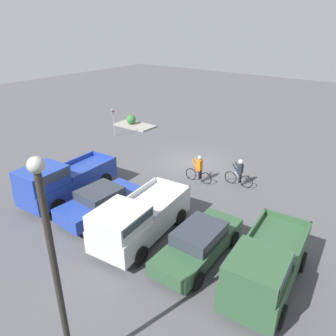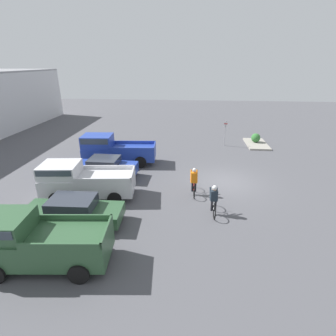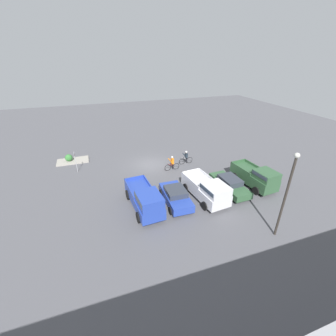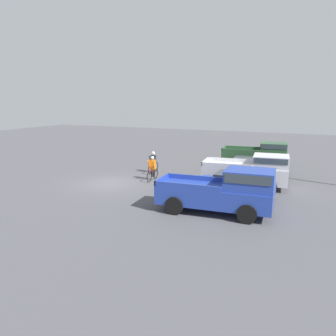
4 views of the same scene
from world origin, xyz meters
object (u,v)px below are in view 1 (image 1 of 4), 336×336
at_px(pickup_truck_2, 61,180).
at_px(lamppost, 54,264).
at_px(pickup_truck_0, 265,266).
at_px(shrub, 131,119).
at_px(pickup_truck_1, 137,219).
at_px(cyclist_0, 199,169).
at_px(cyclist_1, 239,173).
at_px(sedan_0, 199,242).
at_px(sedan_1, 101,202).
at_px(fire_lane_sign, 114,119).

bearing_deg(pickup_truck_2, lamppost, 144.68).
height_order(pickup_truck_0, shrub, pickup_truck_0).
bearing_deg(pickup_truck_1, pickup_truck_2, -2.24).
xyz_separation_m(cyclist_0, lamppost, (-3.59, 12.14, 3.01)).
bearing_deg(lamppost, cyclist_1, -83.71).
xyz_separation_m(pickup_truck_1, pickup_truck_2, (5.61, -0.22, 0.09)).
bearing_deg(shrub, pickup_truck_0, 145.59).
relative_size(pickup_truck_0, pickup_truck_1, 0.93).
xyz_separation_m(sedan_0, lamppost, (0.11, 6.27, 3.12)).
height_order(sedan_1, pickup_truck_2, pickup_truck_2).
relative_size(pickup_truck_1, sedan_1, 1.23).
height_order(pickup_truck_2, cyclist_0, pickup_truck_2).
bearing_deg(pickup_truck_2, fire_lane_sign, -59.12).
distance_m(pickup_truck_2, fire_lane_sign, 10.75).
bearing_deg(sedan_0, cyclist_0, -57.76).
distance_m(sedan_1, cyclist_0, 6.38).
distance_m(sedan_0, shrub, 19.06).
bearing_deg(lamppost, pickup_truck_0, -115.89).
bearing_deg(pickup_truck_1, shrub, -46.06).
relative_size(sedan_1, cyclist_1, 2.47).
relative_size(pickup_truck_1, cyclist_1, 3.05).
relative_size(pickup_truck_1, cyclist_0, 3.02).
bearing_deg(lamppost, pickup_truck_2, -35.32).
height_order(cyclist_0, shrub, cyclist_0).
height_order(pickup_truck_1, cyclist_1, pickup_truck_1).
relative_size(sedan_0, shrub, 5.59).
bearing_deg(shrub, sedan_1, 127.34).
bearing_deg(sedan_0, pickup_truck_0, 175.99).
bearing_deg(pickup_truck_0, pickup_truck_1, 4.53).
bearing_deg(fire_lane_sign, sedan_0, 147.62).
bearing_deg(pickup_truck_0, lamppost, 64.11).
distance_m(pickup_truck_0, fire_lane_sign, 18.98).
height_order(pickup_truck_2, shrub, pickup_truck_2).
bearing_deg(lamppost, sedan_0, -91.05).
height_order(pickup_truck_0, pickup_truck_2, pickup_truck_2).
xyz_separation_m(pickup_truck_0, pickup_truck_2, (11.19, 0.22, 0.05)).
xyz_separation_m(pickup_truck_2, cyclist_1, (-6.80, -7.31, -0.37)).
xyz_separation_m(sedan_1, shrub, (9.27, -12.14, -0.16)).
distance_m(pickup_truck_2, lamppost, 10.45).
bearing_deg(sedan_1, sedan_0, -177.74).
distance_m(pickup_truck_0, cyclist_1, 8.35).
height_order(sedan_0, pickup_truck_2, pickup_truck_2).
relative_size(cyclist_0, lamppost, 0.28).
bearing_deg(pickup_truck_1, cyclist_1, -98.99).
xyz_separation_m(cyclist_0, fire_lane_sign, (10.18, -2.93, 0.65)).
height_order(lamppost, shrub, lamppost).
bearing_deg(pickup_truck_1, sedan_0, -166.91).
bearing_deg(cyclist_1, fire_lane_sign, -8.81).
distance_m(pickup_truck_0, lamppost, 7.26).
xyz_separation_m(sedan_0, cyclist_1, (1.57, -6.89, 0.10)).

